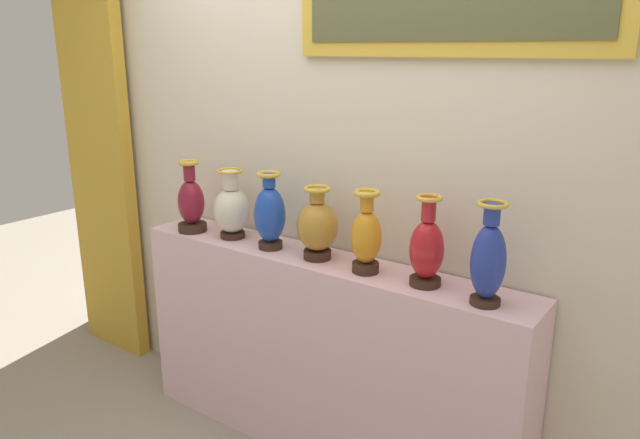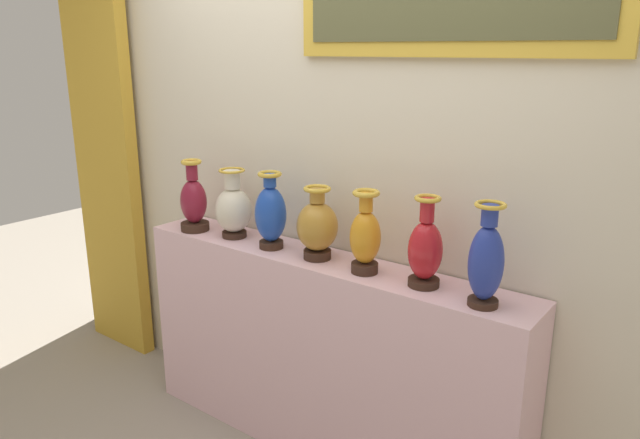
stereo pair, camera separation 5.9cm
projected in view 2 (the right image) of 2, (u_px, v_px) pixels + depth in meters
name	position (u px, v px, depth m)	size (l,w,h in m)	color
display_shelf	(320.00, 357.00, 2.85)	(2.01, 0.30, 1.00)	beige
back_wall	(350.00, 128.00, 2.71)	(4.42, 0.14, 3.10)	beige
curtain_gold	(107.00, 172.00, 3.76)	(0.55, 0.08, 2.34)	gold
vase_burgundy	(194.00, 202.00, 3.09)	(0.15, 0.15, 0.37)	#382319
vase_ivory	(233.00, 208.00, 2.98)	(0.18, 0.18, 0.35)	#382319
vase_sapphire	(271.00, 214.00, 2.81)	(0.15, 0.15, 0.37)	#382319
vase_ochre	(317.00, 226.00, 2.67)	(0.19, 0.19, 0.33)	#382319
vase_amber	(365.00, 236.00, 2.50)	(0.13, 0.13, 0.36)	#382319
vase_crimson	(425.00, 249.00, 2.35)	(0.14, 0.14, 0.37)	#382319
vase_cobalt	(486.00, 261.00, 2.16)	(0.13, 0.13, 0.39)	#382319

